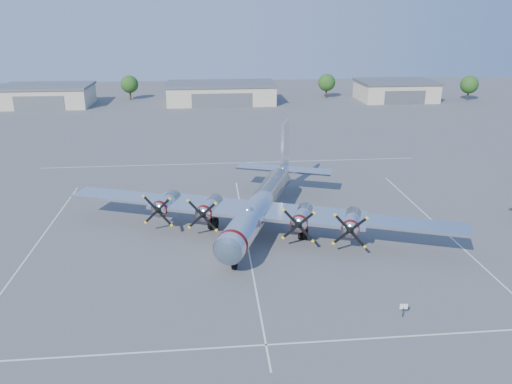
{
  "coord_description": "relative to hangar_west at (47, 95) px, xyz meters",
  "views": [
    {
      "loc": [
        -3.67,
        -52.22,
        22.84
      ],
      "look_at": [
        1.6,
        2.05,
        3.2
      ],
      "focal_mm": 35.0,
      "sensor_mm": 36.0,
      "label": 1
    }
  ],
  "objects": [
    {
      "name": "hangar_west",
      "position": [
        0.0,
        0.0,
        0.0
      ],
      "size": [
        22.6,
        14.6,
        5.4
      ],
      "color": "#C3B49B",
      "rests_on": "ground"
    },
    {
      "name": "tree_east",
      "position": [
        75.0,
        6.04,
        1.51
      ],
      "size": [
        4.8,
        4.8,
        6.64
      ],
      "color": "#382619",
      "rests_on": "ground"
    },
    {
      "name": "tree_far_east",
      "position": [
        113.0,
        -1.96,
        1.51
      ],
      "size": [
        4.8,
        4.8,
        6.64
      ],
      "color": "#382619",
      "rests_on": "ground"
    },
    {
      "name": "parking_lines",
      "position": [
        45.0,
        -83.71,
        -2.71
      ],
      "size": [
        60.0,
        50.08,
        0.01
      ],
      "color": "silver",
      "rests_on": "ground"
    },
    {
      "name": "hangar_center",
      "position": [
        45.0,
        -0.0,
        -0.0
      ],
      "size": [
        28.6,
        14.6,
        5.4
      ],
      "color": "#C3B49B",
      "rests_on": "ground"
    },
    {
      "name": "hangar_east",
      "position": [
        93.0,
        0.0,
        0.0
      ],
      "size": [
        20.6,
        14.6,
        5.4
      ],
      "color": "#C3B49B",
      "rests_on": "ground"
    },
    {
      "name": "ground",
      "position": [
        45.0,
        -81.96,
        -2.71
      ],
      "size": [
        260.0,
        260.0,
        0.0
      ],
      "primitive_type": "plane",
      "color": "#525254",
      "rests_on": "ground"
    },
    {
      "name": "tree_west",
      "position": [
        20.0,
        8.04,
        1.51
      ],
      "size": [
        4.8,
        4.8,
        6.64
      ],
      "color": "#382619",
      "rests_on": "ground"
    },
    {
      "name": "main_bomber_b29",
      "position": [
        46.91,
        -82.85,
        -2.71
      ],
      "size": [
        50.74,
        42.72,
        9.54
      ],
      "primitive_type": null,
      "rotation": [
        0.0,
        0.0,
        -0.36
      ],
      "color": "white",
      "rests_on": "ground"
    },
    {
      "name": "info_placard",
      "position": [
        56.25,
        -101.48,
        -1.87
      ],
      "size": [
        0.63,
        0.1,
        1.2
      ],
      "rotation": [
        0.0,
        0.0,
        -0.09
      ],
      "color": "black",
      "rests_on": "ground"
    }
  ]
}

